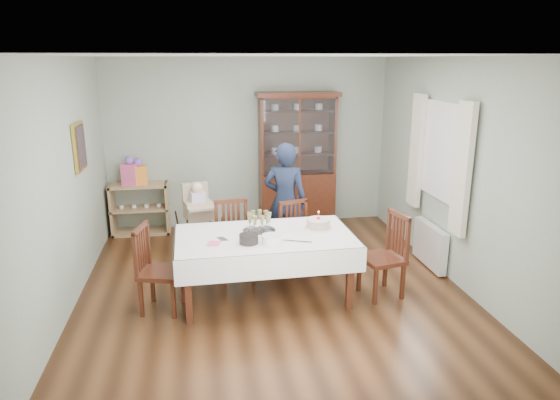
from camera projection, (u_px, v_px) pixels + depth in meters
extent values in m
plane|color=#593319|center=(272.00, 287.00, 6.04)|extent=(5.00, 5.00, 0.00)
plane|color=#9EAA99|center=(249.00, 144.00, 8.05)|extent=(4.50, 0.00, 4.50)
plane|color=#9EAA99|center=(63.00, 187.00, 5.32)|extent=(0.00, 5.00, 5.00)
plane|color=#9EAA99|center=(455.00, 172.00, 6.03)|extent=(0.00, 5.00, 5.00)
plane|color=white|center=(271.00, 56.00, 5.31)|extent=(5.00, 5.00, 0.00)
cube|color=#4A2112|center=(265.00, 238.00, 5.62)|extent=(1.92, 1.09, 0.06)
cube|color=white|center=(265.00, 235.00, 5.61)|extent=(2.02, 1.19, 0.01)
cube|color=#4A2112|center=(297.00, 199.00, 8.18)|extent=(1.20, 0.45, 0.90)
cube|color=white|center=(300.00, 137.00, 7.72)|extent=(1.12, 0.01, 1.16)
cube|color=#4A2112|center=(298.00, 94.00, 7.72)|extent=(1.30, 0.48, 0.07)
cube|color=tan|center=(142.00, 232.00, 7.93)|extent=(0.90, 0.38, 0.04)
cube|color=tan|center=(140.00, 209.00, 7.82)|extent=(0.90, 0.38, 0.03)
cube|color=tan|center=(138.00, 185.00, 7.72)|extent=(0.90, 0.38, 0.04)
cube|color=tan|center=(112.00, 210.00, 7.76)|extent=(0.04, 0.38, 0.80)
cube|color=tan|center=(167.00, 208.00, 7.89)|extent=(0.04, 0.38, 0.80)
cube|color=gold|center=(79.00, 147.00, 6.00)|extent=(0.04, 0.48, 0.58)
cube|color=white|center=(443.00, 151.00, 6.25)|extent=(0.04, 1.02, 1.22)
cube|color=silver|center=(462.00, 170.00, 5.68)|extent=(0.07, 0.30, 1.55)
cube|color=silver|center=(417.00, 151.00, 6.86)|extent=(0.07, 0.30, 1.55)
cube|color=white|center=(430.00, 245.00, 6.58)|extent=(0.10, 0.80, 0.55)
cube|color=#4A2112|center=(235.00, 245.00, 6.18)|extent=(0.49, 0.49, 0.05)
cube|color=#4A2112|center=(231.00, 219.00, 6.29)|extent=(0.42, 0.10, 0.52)
cube|color=#4A2112|center=(299.00, 242.00, 6.35)|extent=(0.51, 0.51, 0.05)
cube|color=#4A2112|center=(293.00, 219.00, 6.44)|extent=(0.39, 0.14, 0.49)
cube|color=#4A2112|center=(161.00, 272.00, 5.39)|extent=(0.53, 0.53, 0.05)
cube|color=#4A2112|center=(142.00, 249.00, 5.34)|extent=(0.14, 0.41, 0.51)
cube|color=#4A2112|center=(382.00, 259.00, 5.73)|extent=(0.52, 0.52, 0.05)
cube|color=#4A2112|center=(398.00, 235.00, 5.73)|extent=(0.13, 0.42, 0.52)
imported|color=#161D31|center=(285.00, 201.00, 6.77)|extent=(0.68, 0.55, 1.61)
cube|color=tan|center=(198.00, 210.00, 6.78)|extent=(0.42, 0.39, 0.25)
cube|color=tan|center=(197.00, 195.00, 6.72)|extent=(0.36, 0.14, 0.29)
cube|color=tan|center=(198.00, 204.00, 6.76)|extent=(0.40, 0.25, 0.03)
cube|color=silver|center=(198.00, 198.00, 6.73)|extent=(0.22, 0.19, 0.19)
sphere|color=beige|center=(197.00, 188.00, 6.69)|extent=(0.16, 0.16, 0.16)
cylinder|color=silver|center=(259.00, 231.00, 5.71)|extent=(0.38, 0.38, 0.01)
torus|color=silver|center=(259.00, 230.00, 5.71)|extent=(0.38, 0.38, 0.01)
cylinder|color=white|center=(318.00, 228.00, 5.81)|extent=(0.32, 0.32, 0.02)
cylinder|color=brown|center=(318.00, 223.00, 5.79)|extent=(0.27, 0.27, 0.10)
cylinder|color=silver|center=(318.00, 219.00, 5.78)|extent=(0.27, 0.27, 0.01)
cylinder|color=#F24C4C|center=(318.00, 215.00, 5.77)|extent=(0.01, 0.01, 0.08)
sphere|color=yellow|center=(319.00, 212.00, 5.76)|extent=(0.02, 0.02, 0.02)
cylinder|color=black|center=(249.00, 239.00, 5.35)|extent=(0.22, 0.22, 0.10)
cylinder|color=white|center=(272.00, 239.00, 5.34)|extent=(0.24, 0.24, 0.09)
cube|color=#FB5C9B|center=(214.00, 243.00, 5.32)|extent=(0.15, 0.15, 0.02)
cube|color=silver|center=(298.00, 241.00, 5.39)|extent=(0.30, 0.14, 0.01)
cube|color=#FB5C9B|center=(130.00, 174.00, 7.64)|extent=(0.28, 0.23, 0.33)
sphere|color=#E533B2|center=(129.00, 160.00, 7.58)|extent=(0.13, 0.13, 0.13)
cube|color=orange|center=(139.00, 175.00, 7.66)|extent=(0.25, 0.19, 0.29)
sphere|color=#E533B2|center=(138.00, 162.00, 7.61)|extent=(0.13, 0.13, 0.13)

